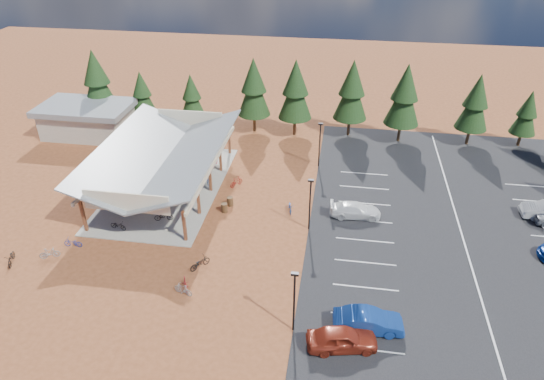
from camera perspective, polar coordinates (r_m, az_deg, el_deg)
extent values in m
plane|color=brown|center=(42.89, -2.60, -5.53)|extent=(140.00, 140.00, 0.00)
cube|color=black|center=(46.10, 21.47, -5.05)|extent=(27.00, 44.00, 0.04)
cube|color=gray|center=(50.98, -12.16, 0.35)|extent=(10.60, 18.60, 0.10)
cube|color=#562718|center=(45.72, -21.29, -2.91)|extent=(0.25, 0.25, 3.00)
cube|color=#562718|center=(48.76, -19.07, -0.19)|extent=(0.25, 0.25, 3.00)
cube|color=#562718|center=(51.97, -17.12, 2.21)|extent=(0.25, 0.25, 3.00)
cube|color=#562718|center=(55.31, -15.39, 4.32)|extent=(0.25, 0.25, 3.00)
cube|color=#562718|center=(58.76, -13.86, 6.18)|extent=(0.25, 0.25, 3.00)
cube|color=#562718|center=(42.12, -10.27, -4.16)|extent=(0.25, 0.25, 3.00)
cube|color=#562718|center=(45.41, -8.67, -1.13)|extent=(0.25, 0.25, 3.00)
cube|color=#562718|center=(48.83, -7.29, 1.49)|extent=(0.25, 0.25, 3.00)
cube|color=#562718|center=(52.37, -6.10, 3.75)|extent=(0.25, 0.25, 3.00)
cube|color=#562718|center=(56.00, -5.05, 5.73)|extent=(0.25, 0.25, 3.00)
cube|color=beige|center=(51.46, -17.78, 3.70)|extent=(0.22, 18.00, 0.35)
cube|color=beige|center=(48.01, -6.95, 3.00)|extent=(0.22, 18.00, 0.35)
cube|color=slate|center=(50.20, -15.78, 4.48)|extent=(5.85, 19.40, 2.13)
cube|color=slate|center=(48.17, -9.43, 4.11)|extent=(5.85, 19.40, 2.13)
cube|color=beige|center=(42.04, -16.77, -1.41)|extent=(7.50, 0.15, 1.80)
cube|color=beige|center=(56.80, -9.58, 8.33)|extent=(7.50, 0.15, 1.80)
cube|color=#ADA593|center=(64.90, -20.83, 7.45)|extent=(10.00, 6.00, 3.20)
cube|color=slate|center=(64.20, -21.16, 9.04)|extent=(11.00, 7.00, 0.70)
cylinder|color=black|center=(33.15, 2.60, -13.16)|extent=(0.14, 0.14, 5.00)
cube|color=black|center=(31.42, 2.71, -9.84)|extent=(0.50, 0.25, 0.18)
cylinder|color=black|center=(42.52, 4.47, -1.85)|extent=(0.14, 0.14, 5.00)
cube|color=black|center=(41.18, 4.61, 1.12)|extent=(0.50, 0.25, 0.18)
cylinder|color=black|center=(52.96, 5.61, 5.21)|extent=(0.14, 0.14, 5.00)
cube|color=black|center=(51.90, 5.76, 7.73)|extent=(0.50, 0.25, 0.18)
cylinder|color=#452E18|center=(46.05, -5.62, -2.09)|extent=(0.60, 0.60, 0.90)
cylinder|color=#452E18|center=(46.93, -4.95, -1.35)|extent=(0.60, 0.60, 0.90)
cylinder|color=#382314|center=(67.71, -19.22, 8.35)|extent=(0.36, 0.36, 2.38)
cone|color=black|center=(66.35, -19.83, 11.55)|extent=(4.18, 4.18, 5.70)
cone|color=black|center=(65.65, -20.20, 13.49)|extent=(3.23, 3.23, 4.28)
cylinder|color=#382314|center=(65.87, -14.64, 8.17)|extent=(0.36, 0.36, 1.74)
cone|color=black|center=(64.81, -14.99, 10.57)|extent=(3.06, 3.06, 4.18)
cone|color=black|center=(64.24, -15.20, 12.01)|extent=(2.37, 2.37, 3.13)
cylinder|color=#382314|center=(63.61, -9.17, 7.96)|extent=(0.36, 0.36, 1.73)
cone|color=black|center=(62.52, -9.39, 10.44)|extent=(3.05, 3.05, 4.16)
cone|color=black|center=(61.93, -9.53, 11.93)|extent=(2.36, 2.36, 3.12)
cylinder|color=#382314|center=(61.87, -2.07, 7.95)|extent=(0.36, 0.36, 2.29)
cone|color=black|center=(60.43, -2.14, 11.33)|extent=(4.03, 4.03, 5.49)
cone|color=black|center=(59.69, -2.19, 13.40)|extent=(3.11, 3.11, 4.12)
cylinder|color=#382314|center=(60.90, 2.67, 7.55)|extent=(0.36, 0.36, 2.32)
cone|color=black|center=(59.42, 2.77, 11.04)|extent=(4.09, 4.09, 5.57)
cone|color=black|center=(58.65, 2.82, 13.16)|extent=(3.16, 3.16, 4.18)
cylinder|color=#382314|center=(61.41, 9.01, 7.40)|extent=(0.36, 0.36, 2.32)
cone|color=black|center=(59.94, 9.32, 10.85)|extent=(4.09, 4.09, 5.58)
cone|color=black|center=(59.18, 9.52, 12.95)|extent=(3.16, 3.16, 4.18)
cylinder|color=#382314|center=(61.09, 14.73, 6.61)|extent=(0.36, 0.36, 2.34)
cone|color=black|center=(59.60, 15.24, 10.08)|extent=(4.12, 4.12, 5.62)
cone|color=black|center=(58.83, 15.56, 12.19)|extent=(3.19, 3.19, 4.22)
cylinder|color=#382314|center=(62.96, 22.06, 5.93)|extent=(0.36, 0.36, 2.11)
cone|color=black|center=(61.64, 22.72, 8.93)|extent=(3.72, 3.72, 5.07)
cone|color=black|center=(60.95, 23.13, 10.75)|extent=(2.87, 2.87, 3.80)
cylinder|color=#382314|center=(65.15, 27.10, 5.34)|extent=(0.36, 0.36, 1.68)
cone|color=black|center=(64.11, 27.71, 7.62)|extent=(2.96, 2.96, 4.03)
cone|color=black|center=(63.55, 28.08, 9.00)|extent=(2.29, 2.29, 3.03)
imported|color=black|center=(45.51, -17.66, -3.98)|extent=(1.64, 0.83, 0.82)
imported|color=#9CA0A5|center=(51.04, -16.15, 0.48)|extent=(1.63, 0.92, 0.94)
imported|color=navy|center=(51.79, -15.37, 1.04)|extent=(1.69, 0.62, 0.88)
imported|color=maroon|center=(55.71, -13.73, 3.62)|extent=(1.77, 0.89, 1.02)
imported|color=black|center=(45.58, -12.62, -3.03)|extent=(1.80, 1.03, 0.90)
imported|color=gray|center=(48.54, -10.65, -0.37)|extent=(1.83, 0.86, 1.06)
imported|color=navy|center=(50.31, -7.95, 1.02)|extent=(1.81, 0.89, 0.91)
imported|color=maroon|center=(54.26, -7.25, 3.48)|extent=(1.59, 0.58, 0.93)
imported|color=black|center=(45.12, -28.34, -7.04)|extent=(1.31, 1.97, 0.98)
imported|color=gray|center=(44.27, -24.70, -6.76)|extent=(1.67, 1.09, 0.98)
imported|color=#1D319A|center=(44.83, -22.38, -5.75)|extent=(1.63, 0.60, 0.85)
imported|color=maroon|center=(38.05, -10.16, -10.80)|extent=(1.10, 1.67, 0.98)
imported|color=black|center=(39.74, -8.48, -8.47)|extent=(1.68, 1.90, 1.00)
imported|color=gray|center=(37.64, -10.41, -11.42)|extent=(1.65, 0.90, 0.95)
imported|color=navy|center=(45.93, 2.16, -2.02)|extent=(0.93, 1.84, 0.92)
imported|color=maroon|center=(49.99, -4.22, 0.98)|extent=(1.35, 1.66, 1.01)
imported|color=maroon|center=(33.59, 8.25, -16.91)|extent=(4.95, 2.78, 1.59)
imported|color=navy|center=(34.93, 11.27, -14.90)|extent=(4.92, 2.06, 1.58)
imported|color=white|center=(45.70, 9.78, -2.33)|extent=(4.82, 2.26, 1.36)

